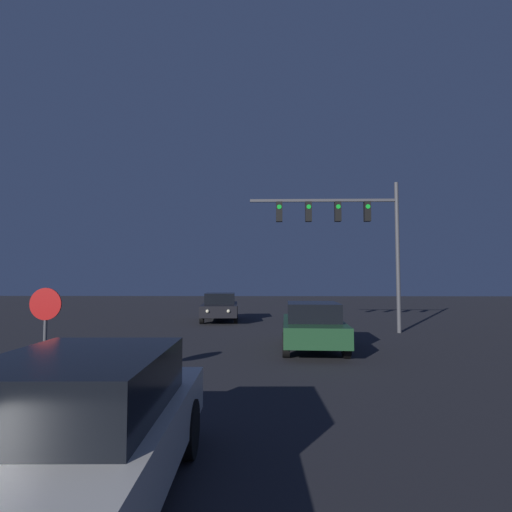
{
  "coord_description": "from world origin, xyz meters",
  "views": [
    {
      "loc": [
        0.23,
        2.15,
        2.33
      ],
      "look_at": [
        0.0,
        13.02,
        2.98
      ],
      "focal_mm": 28.0,
      "sensor_mm": 36.0,
      "label": 1
    }
  ],
  "objects_px": {
    "car_near": "(72,436)",
    "car_far": "(220,306)",
    "traffic_signal_mast": "(350,226)",
    "car_mid": "(313,325)",
    "stop_sign": "(45,321)"
  },
  "relations": [
    {
      "from": "car_near",
      "to": "car_mid",
      "type": "distance_m",
      "value": 10.22
    },
    {
      "from": "car_near",
      "to": "traffic_signal_mast",
      "type": "bearing_deg",
      "value": -113.75
    },
    {
      "from": "traffic_signal_mast",
      "to": "stop_sign",
      "type": "relative_size",
      "value": 3.1
    },
    {
      "from": "car_far",
      "to": "stop_sign",
      "type": "xyz_separation_m",
      "value": [
        -1.9,
        -14.82,
        0.68
      ]
    },
    {
      "from": "car_mid",
      "to": "stop_sign",
      "type": "height_order",
      "value": "stop_sign"
    },
    {
      "from": "stop_sign",
      "to": "car_mid",
      "type": "bearing_deg",
      "value": 42.19
    },
    {
      "from": "car_mid",
      "to": "traffic_signal_mast",
      "type": "xyz_separation_m",
      "value": [
        2.24,
        4.35,
        3.92
      ]
    },
    {
      "from": "car_mid",
      "to": "stop_sign",
      "type": "relative_size",
      "value": 2.27
    },
    {
      "from": "car_mid",
      "to": "stop_sign",
      "type": "bearing_deg",
      "value": -134.88
    },
    {
      "from": "car_far",
      "to": "traffic_signal_mast",
      "type": "bearing_deg",
      "value": 138.13
    },
    {
      "from": "car_mid",
      "to": "car_far",
      "type": "distance_m",
      "value": 10.22
    },
    {
      "from": "car_far",
      "to": "stop_sign",
      "type": "bearing_deg",
      "value": 78.77
    },
    {
      "from": "car_mid",
      "to": "stop_sign",
      "type": "xyz_separation_m",
      "value": [
        -6.06,
        -5.49,
        0.68
      ]
    },
    {
      "from": "car_near",
      "to": "car_far",
      "type": "bearing_deg",
      "value": -89.44
    },
    {
      "from": "car_far",
      "to": "stop_sign",
      "type": "relative_size",
      "value": 2.28
    }
  ]
}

